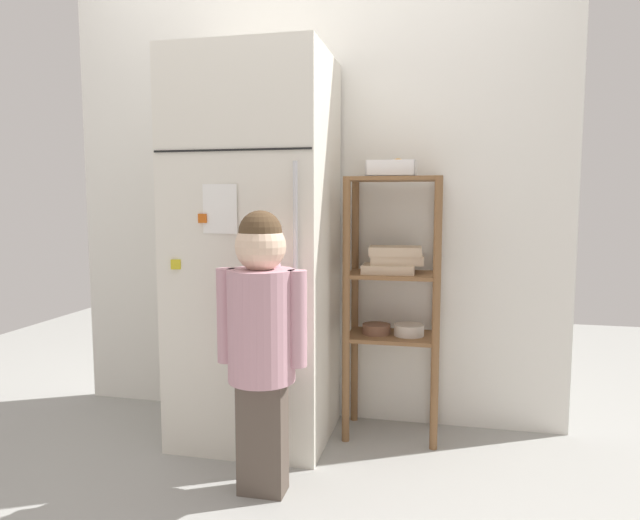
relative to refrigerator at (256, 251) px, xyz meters
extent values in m
plane|color=#999993|center=(0.19, -0.02, -0.90)|extent=(6.00, 6.00, 0.00)
cube|color=silver|center=(0.19, 0.33, 0.25)|extent=(2.60, 0.03, 2.30)
cube|color=silver|center=(0.00, 0.00, 0.00)|extent=(0.70, 0.60, 1.80)
cube|color=black|center=(0.00, -0.30, 0.45)|extent=(0.69, 0.01, 0.01)
cylinder|color=silver|center=(0.28, -0.32, 0.11)|extent=(0.02, 0.02, 0.57)
cube|color=white|center=(-0.05, -0.30, 0.20)|extent=(0.15, 0.01, 0.21)
cube|color=#D25A16|center=(0.00, -0.31, -0.19)|extent=(0.04, 0.01, 0.04)
cube|color=#CB5715|center=(-0.13, -0.31, 0.16)|extent=(0.04, 0.01, 0.04)
cube|color=#AA1BCE|center=(0.14, -0.31, -0.10)|extent=(0.04, 0.01, 0.04)
cube|color=gold|center=(-0.26, -0.31, -0.04)|extent=(0.04, 0.02, 0.04)
cube|color=brown|center=(0.20, -0.52, -0.68)|extent=(0.18, 0.11, 0.45)
cylinder|color=#BF8C99|center=(0.20, -0.52, -0.24)|extent=(0.26, 0.26, 0.43)
sphere|color=#BF8C99|center=(0.20, -0.44, -0.03)|extent=(0.11, 0.11, 0.11)
sphere|color=beige|center=(0.20, -0.52, 0.07)|extent=(0.19, 0.19, 0.19)
sphere|color=#4C3823|center=(0.20, -0.52, 0.12)|extent=(0.16, 0.16, 0.16)
cylinder|color=#BF8C99|center=(0.06, -0.52, -0.20)|extent=(0.07, 0.07, 0.37)
cylinder|color=#BF8C99|center=(0.34, -0.52, -0.20)|extent=(0.07, 0.07, 0.37)
cylinder|color=brown|center=(0.43, 0.02, -0.28)|extent=(0.04, 0.04, 1.25)
cylinder|color=brown|center=(0.84, 0.02, -0.28)|extent=(0.04, 0.04, 1.25)
cylinder|color=brown|center=(0.43, 0.28, -0.28)|extent=(0.04, 0.04, 1.25)
cylinder|color=brown|center=(0.84, 0.28, -0.28)|extent=(0.04, 0.04, 1.25)
cube|color=brown|center=(0.64, 0.15, 0.34)|extent=(0.43, 0.28, 0.02)
cube|color=brown|center=(0.64, 0.15, -0.11)|extent=(0.43, 0.28, 0.02)
cube|color=brown|center=(0.64, 0.15, -0.42)|extent=(0.43, 0.28, 0.02)
cube|color=#C6AD8E|center=(0.62, 0.13, -0.09)|extent=(0.25, 0.17, 0.04)
cube|color=#C6AD8E|center=(0.65, 0.16, -0.04)|extent=(0.26, 0.18, 0.04)
cube|color=#C6AD8E|center=(0.64, 0.16, 0.00)|extent=(0.26, 0.18, 0.04)
cylinder|color=brown|center=(0.56, 0.15, -0.38)|extent=(0.14, 0.14, 0.05)
cylinder|color=beige|center=(0.72, 0.15, -0.38)|extent=(0.14, 0.14, 0.05)
cube|color=white|center=(0.62, 0.15, 0.35)|extent=(0.23, 0.17, 0.01)
cube|color=white|center=(0.62, 0.07, 0.38)|extent=(0.23, 0.01, 0.08)
cube|color=white|center=(0.62, 0.24, 0.38)|extent=(0.23, 0.01, 0.08)
cube|color=white|center=(0.51, 0.15, 0.38)|extent=(0.01, 0.17, 0.08)
cube|color=white|center=(0.73, 0.15, 0.38)|extent=(0.01, 0.17, 0.08)
sphere|color=#CB4F22|center=(0.62, 0.18, 0.39)|extent=(0.07, 0.07, 0.07)
sphere|color=orange|center=(0.65, 0.16, 0.39)|extent=(0.08, 0.08, 0.08)
camera|label=1|loc=(0.87, -2.51, 0.23)|focal=31.47mm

